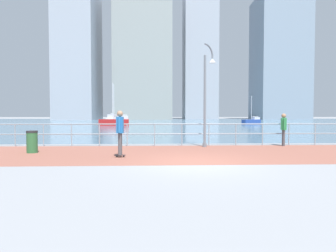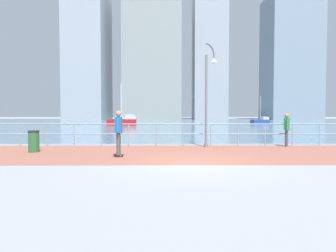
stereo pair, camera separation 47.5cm
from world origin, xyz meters
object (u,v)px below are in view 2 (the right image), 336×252
object	(u,v)px
trash_bin	(34,141)
sailboat_red	(121,120)
skateboarder	(118,129)
sailboat_gray	(261,121)
lamppost	(209,90)
sailboat_blue	(123,122)
bystander	(287,127)

from	to	relation	value
trash_bin	sailboat_red	xyz separation A→B (m)	(-1.74, 36.10, 0.17)
skateboarder	sailboat_gray	size ratio (longest dim) A/B	0.38
skateboarder	lamppost	bearing A→B (deg)	42.09
lamppost	sailboat_gray	bearing A→B (deg)	68.65
skateboarder	trash_bin	distance (m)	4.14
trash_bin	sailboat_red	bearing A→B (deg)	92.76
sailboat_red	skateboarder	bearing A→B (deg)	-81.55
skateboarder	trash_bin	world-z (taller)	skateboarder
skateboarder	sailboat_blue	distance (m)	31.69
bystander	sailboat_red	world-z (taller)	sailboat_red
lamppost	skateboarder	size ratio (longest dim) A/B	2.91
lamppost	trash_bin	distance (m)	8.35
sailboat_red	sailboat_gray	size ratio (longest dim) A/B	1.44
trash_bin	sailboat_blue	size ratio (longest dim) A/B	0.16
lamppost	sailboat_red	distance (m)	35.39
sailboat_red	sailboat_gray	xyz separation A→B (m)	(23.10, 0.83, -0.20)
skateboarder	sailboat_blue	xyz separation A→B (m)	(-4.38, 31.38, -0.50)
skateboarder	sailboat_gray	xyz separation A→B (m)	(17.53, 38.38, -0.61)
sailboat_red	sailboat_gray	bearing A→B (deg)	2.06
sailboat_gray	sailboat_blue	bearing A→B (deg)	-162.29
lamppost	skateboarder	bearing A→B (deg)	-137.91
skateboarder	sailboat_red	xyz separation A→B (m)	(-5.58, 37.55, -0.42)
lamppost	sailboat_gray	world-z (taller)	lamppost
lamppost	bystander	distance (m)	4.36
trash_bin	sailboat_red	distance (m)	36.14
sailboat_blue	skateboarder	bearing A→B (deg)	-82.05
sailboat_gray	sailboat_blue	size ratio (longest dim) A/B	0.80
skateboarder	bystander	bearing A→B (deg)	25.04
skateboarder	sailboat_blue	size ratio (longest dim) A/B	0.30
skateboarder	sailboat_gray	world-z (taller)	sailboat_gray
sailboat_blue	trash_bin	bearing A→B (deg)	-88.96
lamppost	sailboat_blue	bearing A→B (deg)	106.55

